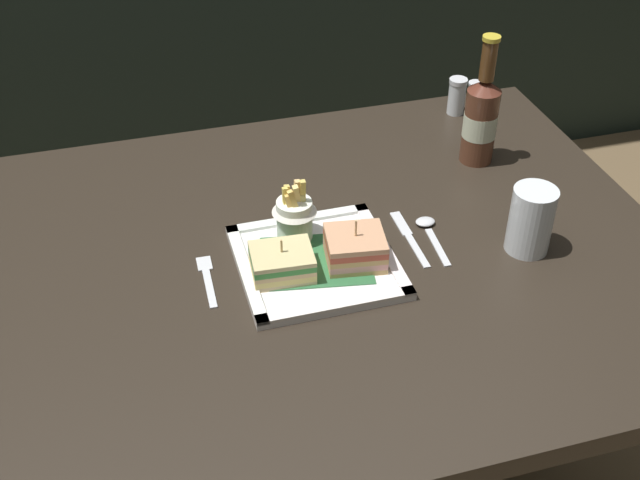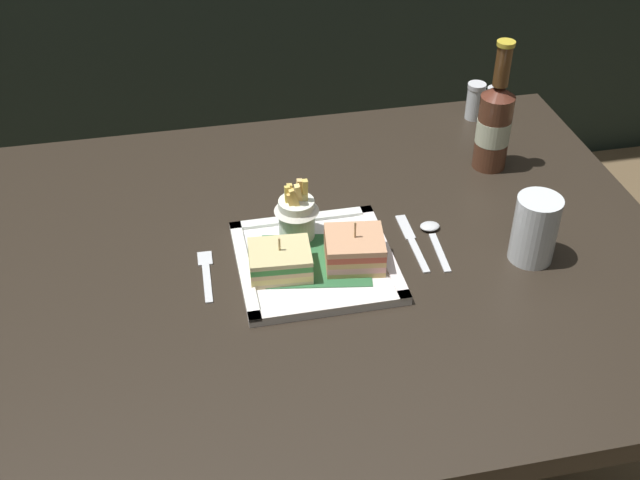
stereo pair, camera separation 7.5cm
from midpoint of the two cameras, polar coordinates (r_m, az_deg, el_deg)
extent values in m
cube|color=#2B231B|center=(1.37, -1.31, -1.57)|extent=(1.19, 0.95, 0.04)
cylinder|color=#301E13|center=(1.90, -19.61, -5.70)|extent=(0.09, 0.09, 0.70)
cylinder|color=#321516|center=(2.03, 10.08, -0.49)|extent=(0.09, 0.09, 0.70)
cube|color=white|center=(1.33, -1.90, -1.68)|extent=(0.26, 0.26, 0.01)
cube|color=#2D673B|center=(1.32, -1.91, -1.48)|extent=(0.20, 0.17, 0.00)
cube|color=white|center=(1.23, -0.54, -4.70)|extent=(0.26, 0.02, 0.01)
cube|color=white|center=(1.41, -3.10, 1.47)|extent=(0.26, 0.02, 0.01)
cube|color=white|center=(1.31, -6.93, -2.29)|extent=(0.02, 0.26, 0.01)
cube|color=white|center=(1.35, 2.94, -0.55)|extent=(0.02, 0.26, 0.01)
cube|color=#D4BC87|center=(1.30, -4.35, -2.30)|extent=(0.10, 0.09, 0.01)
cube|color=#E5CE75|center=(1.29, -4.37, -1.98)|extent=(0.10, 0.09, 0.01)
cube|color=#DAB77C|center=(1.29, -4.39, -1.67)|extent=(0.10, 0.09, 0.01)
cube|color=#439543|center=(1.28, -4.41, -1.35)|extent=(0.10, 0.09, 0.01)
cube|color=#D2C285|center=(1.27, -4.43, -1.02)|extent=(0.10, 0.09, 0.01)
cylinder|color=tan|center=(1.28, -4.41, -1.26)|extent=(0.00, 0.00, 0.07)
cube|color=tan|center=(1.32, 0.86, -1.34)|extent=(0.11, 0.10, 0.01)
cube|color=#E39A91|center=(1.31, 0.87, -0.99)|extent=(0.11, 0.10, 0.01)
cube|color=tan|center=(1.31, 0.87, -0.62)|extent=(0.11, 0.10, 0.01)
cube|color=#C4523C|center=(1.30, 0.88, -0.26)|extent=(0.11, 0.10, 0.01)
cube|color=tan|center=(1.29, 0.88, 0.11)|extent=(0.11, 0.10, 0.01)
cylinder|color=tan|center=(1.30, 0.88, -0.11)|extent=(0.00, 0.00, 0.08)
cylinder|color=white|center=(1.35, -3.41, 1.42)|extent=(0.06, 0.06, 0.07)
cone|color=white|center=(1.34, -3.46, 2.56)|extent=(0.08, 0.08, 0.03)
cube|color=#E5DE81|center=(1.35, -3.52, 2.60)|extent=(0.02, 0.01, 0.05)
cube|color=#EBDF88|center=(1.34, -2.96, 2.47)|extent=(0.01, 0.01, 0.05)
cube|color=#E3B559|center=(1.33, -3.73, 2.16)|extent=(0.02, 0.02, 0.05)
cube|color=#E2C15D|center=(1.34, -4.03, 2.76)|extent=(0.01, 0.01, 0.06)
cube|color=#E4B85A|center=(1.32, -3.39, 2.38)|extent=(0.03, 0.01, 0.06)
cube|color=#F7D479|center=(1.33, -3.22, 2.77)|extent=(0.02, 0.03, 0.07)
cube|color=#E2C658|center=(1.33, -4.06, 2.51)|extent=(0.01, 0.02, 0.06)
cube|color=#EEC174|center=(1.33, -3.34, 2.93)|extent=(0.01, 0.02, 0.07)
cube|color=#E0C35D|center=(1.33, -2.88, 2.94)|extent=(0.01, 0.02, 0.07)
cylinder|color=brown|center=(1.59, 9.94, 7.95)|extent=(0.06, 0.06, 0.15)
cone|color=brown|center=(1.55, 10.28, 10.74)|extent=(0.06, 0.06, 0.02)
cylinder|color=#573519|center=(1.53, 10.49, 12.42)|extent=(0.03, 0.03, 0.08)
cylinder|color=gold|center=(1.51, 10.67, 13.89)|extent=(0.03, 0.03, 0.01)
cylinder|color=beige|center=(1.59, 9.95, 8.05)|extent=(0.07, 0.07, 0.05)
cylinder|color=silver|center=(1.37, 13.25, 1.36)|extent=(0.07, 0.07, 0.12)
cylinder|color=silver|center=(1.39, 13.06, 0.22)|extent=(0.07, 0.07, 0.05)
cube|color=silver|center=(1.30, -9.50, -3.47)|extent=(0.02, 0.10, 0.00)
cube|color=silver|center=(1.35, -9.81, -1.71)|extent=(0.03, 0.04, 0.00)
cube|color=silver|center=(1.36, 5.37, -0.82)|extent=(0.01, 0.09, 0.00)
cube|color=silver|center=(1.42, 4.28, 1.13)|extent=(0.02, 0.07, 0.00)
cube|color=silver|center=(1.37, 6.82, -0.55)|extent=(0.02, 0.11, 0.00)
ellipsoid|color=silver|center=(1.42, 6.00, 1.27)|extent=(0.03, 0.03, 0.01)
cylinder|color=silver|center=(1.77, 8.47, 9.91)|extent=(0.04, 0.04, 0.07)
cylinder|color=white|center=(1.78, 8.43, 9.51)|extent=(0.03, 0.03, 0.04)
cylinder|color=silver|center=(1.75, 8.59, 11.08)|extent=(0.04, 0.04, 0.01)
cylinder|color=silver|center=(1.79, 9.73, 9.85)|extent=(0.03, 0.03, 0.06)
cylinder|color=#322A1C|center=(1.80, 9.69, 9.53)|extent=(0.03, 0.03, 0.03)
cylinder|color=silver|center=(1.78, 9.84, 10.80)|extent=(0.03, 0.03, 0.01)
camera|label=1|loc=(0.04, -91.64, -1.24)|focal=45.03mm
camera|label=2|loc=(0.04, 88.36, 1.24)|focal=45.03mm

